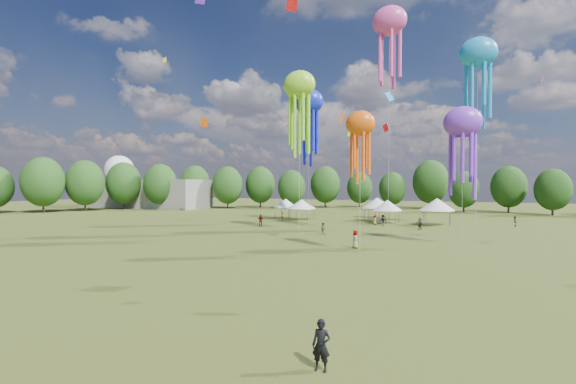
% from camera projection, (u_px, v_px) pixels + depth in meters
% --- Properties ---
extents(ground, '(300.00, 300.00, 0.00)m').
position_uv_depth(ground, '(170.00, 322.00, 18.74)').
color(ground, '#384416').
rests_on(ground, ground).
extents(observer_main, '(0.69, 0.47, 1.83)m').
position_uv_depth(observer_main, '(321.00, 345.00, 13.82)').
color(observer_main, black).
rests_on(observer_main, ground).
extents(spectator_near, '(0.81, 0.66, 1.57)m').
position_uv_depth(spectator_near, '(323.00, 229.00, 51.71)').
color(spectator_near, gray).
rests_on(spectator_near, ground).
extents(spectators_far, '(38.49, 31.85, 1.88)m').
position_uv_depth(spectators_far, '(377.00, 223.00, 58.26)').
color(spectators_far, gray).
rests_on(spectators_far, ground).
extents(festival_tents, '(33.19, 9.55, 4.44)m').
position_uv_depth(festival_tents, '(361.00, 204.00, 69.74)').
color(festival_tents, '#47474C').
rests_on(festival_tents, ground).
extents(show_kites, '(31.02, 32.14, 28.90)m').
position_uv_depth(show_kites, '(386.00, 92.00, 55.18)').
color(show_kites, '#91DE24').
rests_on(show_kites, ground).
extents(small_kites, '(79.46, 62.45, 44.31)m').
position_uv_depth(small_kites, '(380.00, 14.00, 56.51)').
color(small_kites, '#91DE24').
rests_on(small_kites, ground).
extents(treeline, '(201.57, 95.24, 13.43)m').
position_uv_depth(treeline, '(370.00, 185.00, 77.28)').
color(treeline, '#38281C').
rests_on(treeline, ground).
extents(hangar, '(40.00, 12.00, 8.00)m').
position_uv_depth(hangar, '(144.00, 194.00, 113.72)').
color(hangar, gray).
rests_on(hangar, ground).
extents(radome, '(9.00, 9.00, 16.00)m').
position_uv_depth(radome, '(119.00, 174.00, 125.59)').
color(radome, white).
rests_on(radome, ground).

